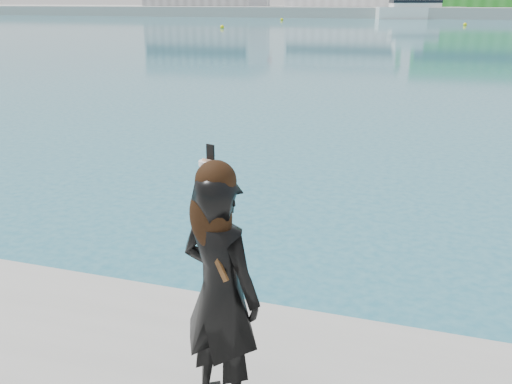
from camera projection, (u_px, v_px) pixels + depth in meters
The scene contains 6 objects.
far_quay at pixel (451, 12), 120.74m from camera, with size 320.00×40.00×2.00m, color #9E9E99.
motor_yacht at pixel (417, 7), 105.61m from camera, with size 16.47×9.44×7.42m.
buoy_near at pixel (465, 26), 77.71m from camera, with size 0.50×0.50×0.50m, color yellow.
buoy_far at pixel (282, 20), 97.56m from camera, with size 0.50×0.50×0.50m, color yellow.
buoy_extra at pixel (222, 28), 70.58m from camera, with size 0.50×0.50×0.50m, color yellow.
woman at pixel (220, 287), 3.50m from camera, with size 0.67×0.55×1.68m.
Camera 1 is at (0.43, -3.23, 3.32)m, focal length 40.00 mm.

